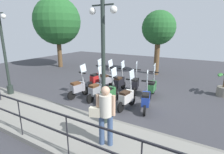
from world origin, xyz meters
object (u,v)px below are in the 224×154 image
(lamp_post_far, at_px, (5,57))
(potted_palm, at_px, (224,87))
(scooter_near_3, at_px, (96,90))
(scooter_far_0, at_px, (152,87))
(scooter_near_1, at_px, (127,97))
(scooter_far_4, at_px, (96,78))
(tree_large, at_px, (57,21))
(scooter_far_3, at_px, (106,80))
(scooter_near_4, at_px, (78,87))
(scooter_near_0, at_px, (146,99))
(scooter_far_1, at_px, (135,84))
(scooter_near_2, at_px, (109,93))
(tree_distant, at_px, (159,28))
(pedestrian_with_bag, at_px, (105,112))
(scooter_far_2, at_px, (120,82))
(lamp_post_near, at_px, (103,70))

(lamp_post_far, xyz_separation_m, potted_palm, (5.14, -8.68, -1.45))
(scooter_near_3, distance_m, scooter_far_0, 2.62)
(scooter_near_1, height_order, scooter_far_4, same)
(scooter_far_0, bearing_deg, tree_large, 66.20)
(scooter_near_1, relative_size, scooter_far_3, 1.00)
(scooter_near_4, distance_m, scooter_far_3, 1.82)
(scooter_near_0, height_order, scooter_far_0, same)
(lamp_post_far, xyz_separation_m, scooter_far_1, (3.46, -4.89, -1.41))
(potted_palm, distance_m, scooter_near_1, 4.91)
(scooter_far_1, bearing_deg, scooter_far_3, 77.64)
(lamp_post_far, bearing_deg, scooter_near_3, -65.96)
(scooter_near_2, distance_m, scooter_far_4, 2.50)
(tree_distant, distance_m, scooter_near_1, 6.80)
(scooter_far_0, bearing_deg, scooter_far_4, 85.73)
(pedestrian_with_bag, xyz_separation_m, tree_large, (7.27, 9.21, 2.69))
(scooter_near_3, relative_size, scooter_far_1, 1.00)
(scooter_near_2, xyz_separation_m, scooter_far_3, (1.74, 1.22, 0.00))
(pedestrian_with_bag, xyz_separation_m, scooter_far_1, (4.43, 1.02, -0.60))
(lamp_post_far, relative_size, scooter_far_2, 2.57)
(tree_large, xyz_separation_m, scooter_near_2, (-4.72, -7.78, -3.29))
(scooter_near_0, bearing_deg, scooter_far_2, 36.21)
(tree_distant, height_order, scooter_far_3, tree_distant)
(lamp_post_far, height_order, scooter_near_1, lamp_post_far)
(potted_palm, relative_size, scooter_far_2, 0.69)
(pedestrian_with_bag, bearing_deg, scooter_near_0, -21.32)
(scooter_near_0, bearing_deg, tree_large, 48.62)
(lamp_post_near, distance_m, scooter_far_4, 4.41)
(scooter_near_0, bearing_deg, potted_palm, -53.02)
(scooter_near_2, relative_size, scooter_far_1, 1.00)
(lamp_post_near, distance_m, scooter_near_3, 2.64)
(pedestrian_with_bag, bearing_deg, lamp_post_near, 15.60)
(tree_distant, xyz_separation_m, scooter_near_3, (-6.10, 0.89, -2.69))
(scooter_far_1, bearing_deg, tree_distant, -13.80)
(scooter_far_1, bearing_deg, scooter_near_2, 150.65)
(scooter_far_1, bearing_deg, scooter_near_0, -163.32)
(lamp_post_far, height_order, tree_distant, tree_distant)
(scooter_near_2, bearing_deg, scooter_near_1, -81.12)
(tree_large, bearing_deg, scooter_far_3, -114.43)
(scooter_far_0, bearing_deg, tree_distant, 8.50)
(scooter_far_2, bearing_deg, pedestrian_with_bag, -156.36)
(lamp_post_far, xyz_separation_m, scooter_near_2, (1.58, -4.48, -1.41))
(scooter_far_3, bearing_deg, scooter_far_4, 105.44)
(pedestrian_with_bag, distance_m, scooter_far_2, 4.68)
(potted_palm, xyz_separation_m, scooter_near_3, (-3.47, 4.92, 0.04))
(potted_palm, xyz_separation_m, scooter_near_1, (-3.58, 3.36, 0.04))
(scooter_near_4, bearing_deg, scooter_far_0, -47.75)
(scooter_far_1, bearing_deg, scooter_near_3, 130.48)
(scooter_near_2, height_order, scooter_near_3, same)
(tree_large, distance_m, scooter_far_2, 8.62)
(scooter_near_0, xyz_separation_m, scooter_near_2, (-0.15, 1.56, 0.00))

